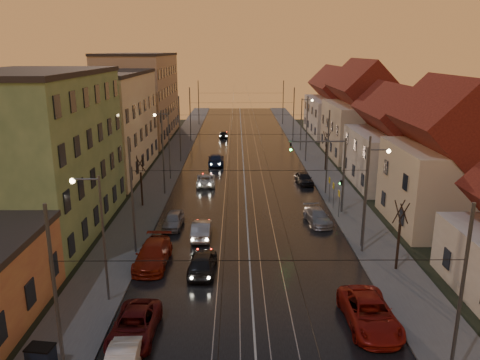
{
  "coord_description": "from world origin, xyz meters",
  "views": [
    {
      "loc": [
        -0.95,
        -23.73,
        14.91
      ],
      "look_at": [
        -0.61,
        18.0,
        3.27
      ],
      "focal_mm": 35.0,
      "sensor_mm": 36.0,
      "label": 1
    }
  ],
  "objects_px": {
    "parked_right_0": "(370,313)",
    "driving_car_4": "(223,134)",
    "street_lamp_0": "(98,227)",
    "driving_car_1": "(202,229)",
    "street_lamp_1": "(369,188)",
    "dumpster": "(41,358)",
    "driving_car_2": "(206,180)",
    "street_lamp_2": "(166,139)",
    "parked_right_1": "(317,217)",
    "parked_left_2": "(153,254)",
    "street_lamp_3": "(303,119)",
    "traffic_light_mast": "(333,166)",
    "driving_car_0": "(202,262)",
    "driving_car_3": "(216,159)",
    "parked_left_3": "(173,220)",
    "parked_left_1": "(134,326)",
    "parked_right_2": "(304,178)"
  },
  "relations": [
    {
      "from": "parked_right_0",
      "to": "driving_car_4",
      "type": "bearing_deg",
      "value": 98.03
    },
    {
      "from": "driving_car_2",
      "to": "parked_left_3",
      "type": "height_order",
      "value": "parked_left_3"
    },
    {
      "from": "parked_left_1",
      "to": "parked_left_3",
      "type": "bearing_deg",
      "value": 91.56
    },
    {
      "from": "street_lamp_3",
      "to": "driving_car_4",
      "type": "relative_size",
      "value": 2.18
    },
    {
      "from": "street_lamp_1",
      "to": "traffic_light_mast",
      "type": "bearing_deg",
      "value": 97.91
    },
    {
      "from": "driving_car_0",
      "to": "driving_car_3",
      "type": "height_order",
      "value": "driving_car_0"
    },
    {
      "from": "street_lamp_0",
      "to": "dumpster",
      "type": "bearing_deg",
      "value": -100.66
    },
    {
      "from": "driving_car_3",
      "to": "parked_left_3",
      "type": "xyz_separation_m",
      "value": [
        -2.76,
        -23.06,
        -0.07
      ]
    },
    {
      "from": "traffic_light_mast",
      "to": "driving_car_0",
      "type": "relative_size",
      "value": 1.6
    },
    {
      "from": "street_lamp_2",
      "to": "parked_right_1",
      "type": "xyz_separation_m",
      "value": [
        15.36,
        -14.68,
        -4.25
      ]
    },
    {
      "from": "traffic_light_mast",
      "to": "parked_right_2",
      "type": "relative_size",
      "value": 1.83
    },
    {
      "from": "driving_car_1",
      "to": "dumpster",
      "type": "relative_size",
      "value": 3.61
    },
    {
      "from": "driving_car_3",
      "to": "parked_right_0",
      "type": "xyz_separation_m",
      "value": [
        10.13,
        -38.23,
        0.05
      ]
    },
    {
      "from": "street_lamp_2",
      "to": "traffic_light_mast",
      "type": "relative_size",
      "value": 1.11
    },
    {
      "from": "street_lamp_0",
      "to": "driving_car_1",
      "type": "xyz_separation_m",
      "value": [
        5.29,
        10.11,
        -4.17
      ]
    },
    {
      "from": "parked_right_0",
      "to": "driving_car_3",
      "type": "bearing_deg",
      "value": 103.43
    },
    {
      "from": "parked_left_2",
      "to": "parked_right_2",
      "type": "distance_m",
      "value": 25.02
    },
    {
      "from": "street_lamp_2",
      "to": "parked_left_2",
      "type": "height_order",
      "value": "street_lamp_2"
    },
    {
      "from": "parked_right_0",
      "to": "parked_right_2",
      "type": "relative_size",
      "value": 1.43
    },
    {
      "from": "parked_right_1",
      "to": "street_lamp_3",
      "type": "bearing_deg",
      "value": 77.23
    },
    {
      "from": "driving_car_2",
      "to": "dumpster",
      "type": "height_order",
      "value": "driving_car_2"
    },
    {
      "from": "driving_car_0",
      "to": "parked_left_1",
      "type": "bearing_deg",
      "value": 70.49
    },
    {
      "from": "driving_car_1",
      "to": "parked_left_1",
      "type": "relative_size",
      "value": 0.87
    },
    {
      "from": "street_lamp_3",
      "to": "driving_car_3",
      "type": "height_order",
      "value": "street_lamp_3"
    },
    {
      "from": "driving_car_0",
      "to": "parked_left_1",
      "type": "xyz_separation_m",
      "value": [
        -3.12,
        -7.63,
        -0.08
      ]
    },
    {
      "from": "street_lamp_0",
      "to": "dumpster",
      "type": "xyz_separation_m",
      "value": [
        -1.21,
        -6.42,
        -4.19
      ]
    },
    {
      "from": "street_lamp_2",
      "to": "driving_car_0",
      "type": "height_order",
      "value": "street_lamp_2"
    },
    {
      "from": "driving_car_2",
      "to": "parked_right_0",
      "type": "distance_m",
      "value": 30.43
    },
    {
      "from": "street_lamp_2",
      "to": "driving_car_0",
      "type": "bearing_deg",
      "value": -76.5
    },
    {
      "from": "parked_left_3",
      "to": "parked_right_1",
      "type": "distance_m",
      "value": 12.73
    },
    {
      "from": "street_lamp_2",
      "to": "parked_left_1",
      "type": "xyz_separation_m",
      "value": [
        2.67,
        -31.73,
        -4.2
      ]
    },
    {
      "from": "driving_car_2",
      "to": "parked_right_0",
      "type": "relative_size",
      "value": 0.8
    },
    {
      "from": "driving_car_0",
      "to": "parked_right_1",
      "type": "height_order",
      "value": "driving_car_0"
    },
    {
      "from": "driving_car_3",
      "to": "parked_right_1",
      "type": "height_order",
      "value": "driving_car_3"
    },
    {
      "from": "driving_car_0",
      "to": "parked_left_3",
      "type": "distance_m",
      "value": 9.07
    },
    {
      "from": "driving_car_3",
      "to": "parked_right_0",
      "type": "distance_m",
      "value": 39.55
    },
    {
      "from": "parked_left_1",
      "to": "parked_left_2",
      "type": "relative_size",
      "value": 0.91
    },
    {
      "from": "parked_left_1",
      "to": "traffic_light_mast",
      "type": "bearing_deg",
      "value": 55.35
    },
    {
      "from": "street_lamp_1",
      "to": "parked_left_2",
      "type": "height_order",
      "value": "street_lamp_1"
    },
    {
      "from": "street_lamp_0",
      "to": "driving_car_2",
      "type": "relative_size",
      "value": 1.77
    },
    {
      "from": "dumpster",
      "to": "parked_left_3",
      "type": "bearing_deg",
      "value": 86.78
    },
    {
      "from": "parked_right_1",
      "to": "street_lamp_0",
      "type": "bearing_deg",
      "value": -146.55
    },
    {
      "from": "dumpster",
      "to": "driving_car_3",
      "type": "bearing_deg",
      "value": 89.4
    },
    {
      "from": "street_lamp_3",
      "to": "street_lamp_0",
      "type": "bearing_deg",
      "value": -112.48
    },
    {
      "from": "street_lamp_3",
      "to": "driving_car_2",
      "type": "xyz_separation_m",
      "value": [
        -13.54,
        -18.34,
        -4.26
      ]
    },
    {
      "from": "driving_car_2",
      "to": "parked_left_3",
      "type": "bearing_deg",
      "value": 79.31
    },
    {
      "from": "driving_car_2",
      "to": "parked_left_2",
      "type": "relative_size",
      "value": 0.83
    },
    {
      "from": "street_lamp_1",
      "to": "dumpster",
      "type": "bearing_deg",
      "value": -143.41
    },
    {
      "from": "street_lamp_1",
      "to": "parked_left_2",
      "type": "xyz_separation_m",
      "value": [
        -16.05,
        -2.89,
        -4.1
      ]
    },
    {
      "from": "street_lamp_1",
      "to": "driving_car_0",
      "type": "distance_m",
      "value": 13.72
    }
  ]
}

